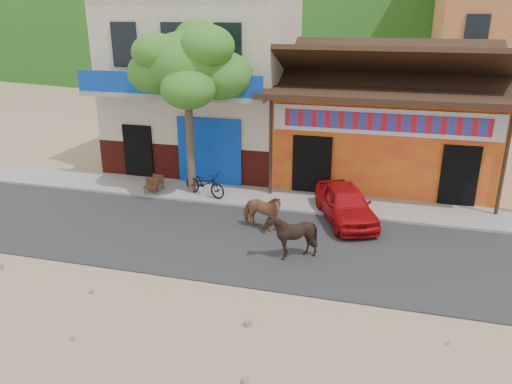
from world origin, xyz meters
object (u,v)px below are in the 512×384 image
Objects in this scene: cafe_chair_right at (151,180)px; red_car at (346,204)px; cow_tan at (262,212)px; tree at (189,110)px; cafe_chair_left at (155,177)px; cow_dark at (290,235)px; scooter at (205,183)px.

red_car is at bearing -17.02° from cafe_chair_right.
cow_tan reaches higher than red_car.
cafe_chair_left is at bearing -174.67° from tree.
tree reaches higher than cow_dark.
scooter is (-3.86, 3.75, -0.13)m from cow_dark.
scooter is at bearing 6.27° from cafe_chair_left.
scooter is 1.77× the size of cafe_chair_left.
cow_tan is 1.44× the size of cafe_chair_left.
tree reaches higher than cafe_chair_left.
tree is at bearing 146.61° from red_car.
cafe_chair_right is (-1.40, -0.50, -2.51)m from tree.
cafe_chair_right reaches higher than scooter.
cow_dark is at bearing -23.67° from cafe_chair_left.
scooter is 2.02m from cafe_chair_right.
cow_dark reaches higher than red_car.
cow_tan is 2.77m from red_car.
red_car is at bearing 171.61° from cow_dark.
tree is 4.49× the size of cow_dark.
scooter is 2.00m from cafe_chair_left.
cow_dark is 0.77× the size of scooter.
tree is 4.24× the size of cow_tan.
cow_dark is 7.03m from cafe_chair_left.
red_car is at bearing -10.33° from tree.
cafe_chair_left is at bearing 105.56° from scooter.
cafe_chair_left is (-1.40, -0.13, -2.51)m from tree.
tree is 2.92m from cafe_chair_right.
cow_dark is at bearing -41.90° from tree.
cow_dark reaches higher than scooter.
scooter is at bearing -5.68° from cafe_chair_right.
tree is at bearing 6.93° from cafe_chair_right.
tree is 6.11× the size of cafe_chair_left.
cafe_chair_left is (-2.00, 0.12, 0.03)m from scooter.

